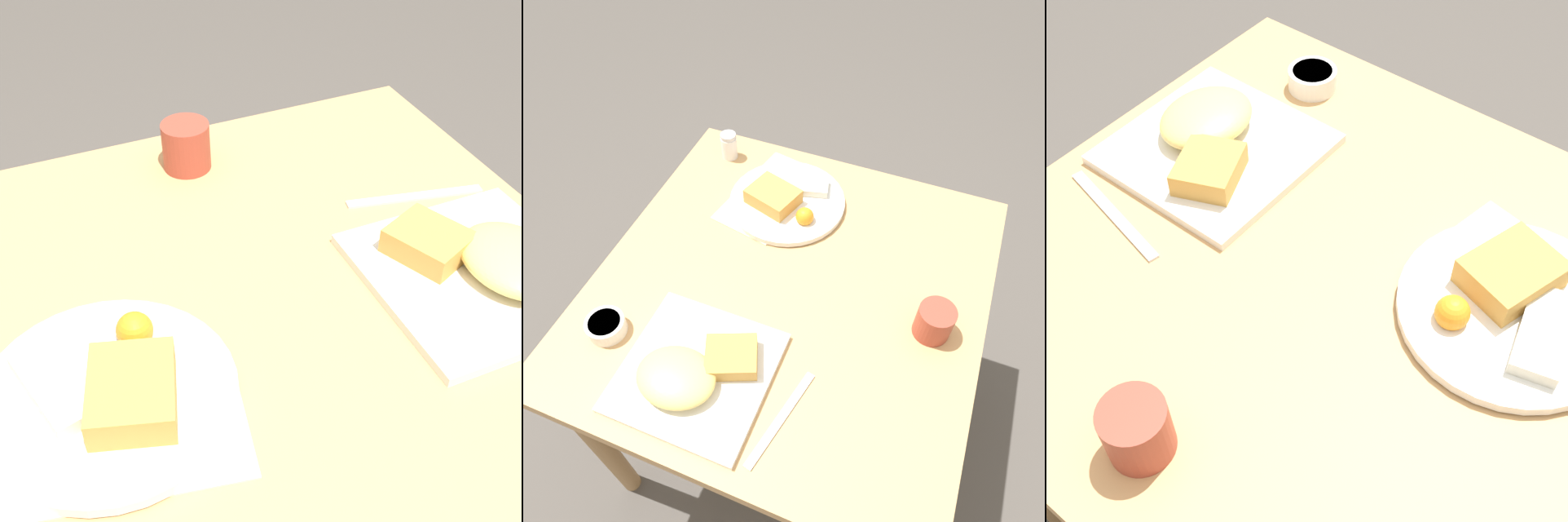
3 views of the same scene
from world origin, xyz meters
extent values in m
plane|color=#4C4742|center=(0.00, 0.00, 0.00)|extent=(8.00, 8.00, 0.00)
cube|color=tan|center=(0.00, 0.00, 0.71)|extent=(0.84, 0.88, 0.04)
cylinder|color=#9F7649|center=(-0.36, -0.38, 0.35)|extent=(0.05, 0.05, 0.69)
cube|color=beige|center=(-0.15, 0.25, 0.73)|extent=(0.22, 0.32, 0.00)
cube|color=white|center=(-0.09, -0.26, 0.74)|extent=(0.28, 0.28, 0.01)
ellipsoid|color=#EFCC6B|center=(-0.11, -0.30, 0.76)|extent=(0.16, 0.13, 0.04)
cube|color=gold|center=(-0.03, -0.22, 0.76)|extent=(0.12, 0.12, 0.04)
cylinder|color=white|center=(-0.10, 0.23, 0.74)|extent=(0.29, 0.29, 0.01)
cube|color=gold|center=(-0.13, 0.21, 0.77)|extent=(0.14, 0.12, 0.04)
cube|color=beige|center=(-0.07, 0.28, 0.76)|extent=(0.14, 0.09, 0.02)
sphere|color=orange|center=(-0.03, 0.18, 0.76)|extent=(0.04, 0.04, 0.04)
cylinder|color=white|center=(-0.31, -0.24, 0.75)|extent=(0.08, 0.08, 0.03)
cylinder|color=#D1B775|center=(-0.31, -0.24, 0.76)|extent=(0.07, 0.07, 0.00)
cube|color=silver|center=(0.10, -0.29, 0.73)|extent=(0.06, 0.21, 0.00)
cylinder|color=#9E3D2D|center=(0.31, 0.00, 0.77)|extent=(0.08, 0.08, 0.08)
camera|label=1|loc=(-0.63, 0.28, 1.37)|focal=50.00mm
camera|label=2|loc=(0.23, -0.61, 1.64)|focal=35.00mm
camera|label=3|loc=(0.48, 0.36, 1.48)|focal=50.00mm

